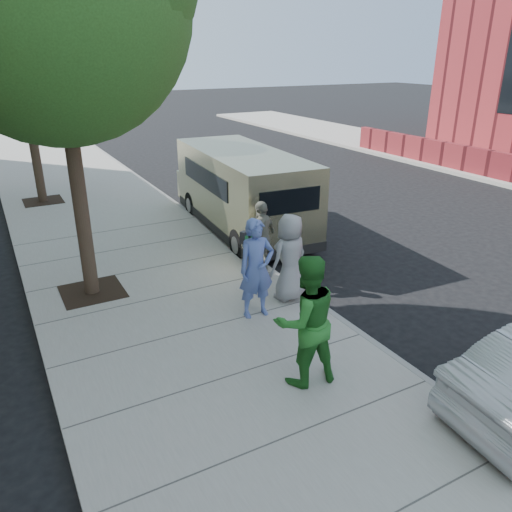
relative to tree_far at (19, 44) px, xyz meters
name	(u,v)px	position (x,y,z in m)	size (l,w,h in m)	color
ground	(248,323)	(2.25, -10.00, -4.88)	(120.00, 120.00, 0.00)	black
sidewalk	(198,333)	(1.25, -10.00, -4.81)	(5.00, 60.00, 0.15)	gray
curb_face	(312,302)	(3.69, -10.00, -4.81)	(0.12, 60.00, 0.16)	gray
tree_far	(19,44)	(0.00, 0.00, 0.00)	(3.92, 3.80, 6.49)	black
parking_meter	(247,251)	(2.50, -9.52, -3.66)	(0.32, 0.22, 1.48)	gray
van	(241,189)	(4.56, -5.24, -3.71)	(2.42, 6.11, 2.22)	tan
person_officer	(256,269)	(2.42, -10.02, -3.81)	(0.67, 0.44, 1.84)	#556AB4
person_green_shirt	(306,321)	(2.08, -12.10, -3.74)	(0.96, 0.75, 1.98)	#277829
person_gray_shirt	(290,258)	(3.30, -9.75, -3.87)	(0.84, 0.55, 1.72)	gray
person_striped_polo	(262,237)	(3.45, -8.39, -3.92)	(0.95, 0.39, 1.62)	gray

